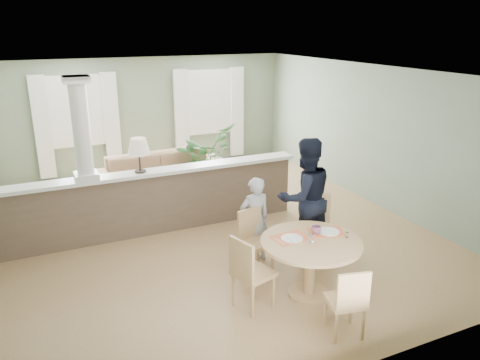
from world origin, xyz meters
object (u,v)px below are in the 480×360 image
sofa (163,175)px  chair_far_man (316,225)px  child_person (255,220)px  chair_side (249,270)px  houseplant (205,158)px  dining_table (311,252)px  chair_far_boy (254,237)px  chair_near (348,300)px  man_person (305,198)px

sofa → chair_far_man: bearing=-74.1°
child_person → chair_side: bearing=61.1°
sofa → houseplant: 0.95m
houseplant → child_person: bearing=-97.9°
dining_table → child_person: child_person is taller
houseplant → chair_far_boy: 3.58m
chair_far_man → chair_near: chair_far_man is taller
dining_table → chair_near: dining_table is taller
dining_table → man_person: size_ratio=0.70×
sofa → chair_side: 4.60m
houseplant → dining_table: 4.47m
chair_far_man → man_person: (-0.06, 0.25, 0.36)m
sofa → chair_near: size_ratio=3.20×
chair_near → child_person: size_ratio=0.67×
chair_near → houseplant: bearing=-80.5°
dining_table → child_person: (-0.23, 1.17, 0.03)m
chair_side → man_person: 1.80m
chair_near → child_person: (-0.12, 2.11, 0.17)m
child_person → man_person: bearing=172.6°
houseplant → child_person: (-0.46, -3.29, -0.05)m
houseplant → child_person: size_ratio=1.07×
houseplant → chair_far_boy: bearing=-99.4°
child_person → man_person: 0.84m
chair_near → dining_table: bearing=-83.3°
chair_far_man → chair_side: bearing=-126.7°
sofa → chair_far_man: 4.04m
chair_side → man_person: size_ratio=0.53×
houseplant → child_person: 3.33m
dining_table → chair_side: bearing=177.5°
sofa → chair_near: (0.55, -5.57, 0.07)m
dining_table → child_person: bearing=101.0°
chair_far_boy → chair_side: bearing=-131.1°
chair_side → chair_far_boy: bearing=-46.0°
chair_far_man → chair_side: chair_far_man is taller
houseplant → chair_near: houseplant is taller
sofa → chair_far_boy: 3.70m
sofa → man_person: 3.81m
chair_side → child_person: 1.31m
dining_table → chair_far_man: 1.02m
sofa → dining_table: 4.68m
chair_far_man → dining_table: bearing=-101.6°
sofa → chair_far_boy: bearing=-87.9°
man_person → houseplant: bearing=-84.2°
dining_table → chair_near: 0.95m
dining_table → chair_far_man: bearing=52.3°
houseplant → chair_side: (-1.10, -4.43, -0.17)m
chair_near → chair_side: bearing=-38.9°
chair_side → chair_far_man: bearing=-79.2°
dining_table → sofa: bearing=98.1°
sofa → chair_far_man: size_ratio=2.78×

